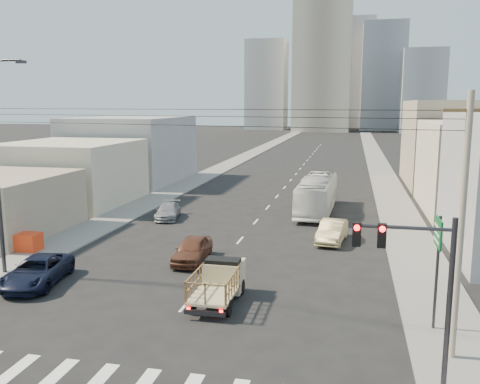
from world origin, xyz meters
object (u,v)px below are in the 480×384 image
at_px(sedan_tan, 332,231).
at_px(sedan_grey, 168,211).
at_px(navy_pickup, 37,271).
at_px(traffic_signal, 417,274).
at_px(flatbed_pickup, 219,280).
at_px(crate_stack, 26,242).
at_px(city_bus, 317,194).
at_px(utility_pole, 461,226).
at_px(green_sign, 438,246).
at_px(sedan_brown, 192,250).

relative_size(sedan_tan, sedan_grey, 1.05).
distance_m(navy_pickup, traffic_signal, 19.80).
height_order(flatbed_pickup, sedan_tan, flatbed_pickup).
bearing_deg(sedan_grey, crate_stack, -127.59).
distance_m(city_bus, sedan_grey, 13.28).
distance_m(sedan_grey, crate_stack, 12.67).
bearing_deg(utility_pole, sedan_grey, 132.71).
relative_size(utility_pole, crate_stack, 5.56).
relative_size(sedan_grey, utility_pole, 0.44).
xyz_separation_m(city_bus, utility_pole, (6.87, -25.93, 3.58)).
bearing_deg(flatbed_pickup, crate_stack, 159.29).
xyz_separation_m(traffic_signal, utility_pole, (1.73, 2.51, 1.11)).
bearing_deg(traffic_signal, city_bus, 100.25).
relative_size(navy_pickup, utility_pole, 0.52).
distance_m(flatbed_pickup, crate_stack, 15.45).
height_order(city_bus, green_sign, green_sign).
height_order(flatbed_pickup, city_bus, city_bus).
xyz_separation_m(utility_pole, crate_stack, (-24.50, 9.15, -4.50)).
height_order(sedan_grey, utility_pole, utility_pole).
distance_m(flatbed_pickup, sedan_brown, 6.66).
relative_size(navy_pickup, traffic_signal, 0.87).
distance_m(flatbed_pickup, sedan_tan, 13.29).
bearing_deg(sedan_brown, crate_stack, 179.58).
height_order(navy_pickup, city_bus, city_bus).
bearing_deg(traffic_signal, sedan_tan, 100.33).
distance_m(traffic_signal, crate_stack, 25.81).
xyz_separation_m(city_bus, sedan_brown, (-6.40, -16.42, -0.84)).
xyz_separation_m(sedan_brown, green_sign, (12.93, -7.01, 2.98)).
distance_m(flatbed_pickup, green_sign, 10.14).
height_order(flatbed_pickup, sedan_brown, flatbed_pickup).
bearing_deg(sedan_tan, sedan_brown, -134.18).
xyz_separation_m(navy_pickup, utility_pole, (20.15, -3.92, 4.46)).
xyz_separation_m(navy_pickup, city_bus, (13.28, 22.01, 0.88)).
relative_size(sedan_grey, green_sign, 0.88).
bearing_deg(navy_pickup, sedan_grey, 76.36).
xyz_separation_m(sedan_grey, crate_stack, (-5.52, -11.41, 0.05)).
relative_size(navy_pickup, sedan_brown, 1.17).
xyz_separation_m(sedan_tan, green_sign, (4.77, -13.53, 2.98)).
bearing_deg(sedan_brown, utility_pole, -37.89).
bearing_deg(utility_pole, crate_stack, 159.51).
bearing_deg(sedan_brown, sedan_tan, 36.34).
height_order(sedan_tan, crate_stack, sedan_tan).
relative_size(sedan_tan, crate_stack, 2.56).
height_order(city_bus, sedan_tan, city_bus).
height_order(sedan_tan, sedan_grey, sedan_tan).
bearing_deg(crate_stack, sedan_grey, 64.19).
height_order(sedan_brown, utility_pole, utility_pole).
height_order(flatbed_pickup, traffic_signal, traffic_signal).
height_order(flatbed_pickup, navy_pickup, flatbed_pickup).
xyz_separation_m(city_bus, sedan_grey, (-12.11, -5.37, -0.97)).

